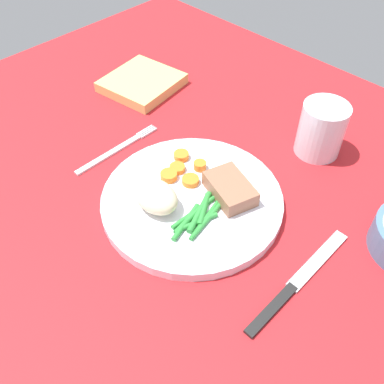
# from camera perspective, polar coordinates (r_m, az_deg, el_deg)

# --- Properties ---
(dining_table) EXTENTS (1.20, 0.90, 0.02)m
(dining_table) POSITION_cam_1_polar(r_m,az_deg,el_deg) (0.65, 3.23, -1.23)
(dining_table) COLOR red
(dining_table) RESTS_ON ground
(dinner_plate) EXTENTS (0.27, 0.27, 0.02)m
(dinner_plate) POSITION_cam_1_polar(r_m,az_deg,el_deg) (0.62, 0.00, -1.13)
(dinner_plate) COLOR white
(dinner_plate) RESTS_ON dining_table
(meat_portion) EXTENTS (0.09, 0.07, 0.02)m
(meat_portion) POSITION_cam_1_polar(r_m,az_deg,el_deg) (0.62, 5.12, 0.44)
(meat_portion) COLOR #936047
(meat_portion) RESTS_ON dinner_plate
(mashed_potatoes) EXTENTS (0.07, 0.05, 0.04)m
(mashed_potatoes) POSITION_cam_1_polar(r_m,az_deg,el_deg) (0.60, -4.88, -0.60)
(mashed_potatoes) COLOR beige
(mashed_potatoes) RESTS_ON dinner_plate
(carrot_slices) EXTENTS (0.07, 0.07, 0.01)m
(carrot_slices) POSITION_cam_1_polar(r_m,az_deg,el_deg) (0.65, -1.69, 2.86)
(carrot_slices) COLOR orange
(carrot_slices) RESTS_ON dinner_plate
(green_beans) EXTENTS (0.05, 0.10, 0.01)m
(green_beans) POSITION_cam_1_polar(r_m,az_deg,el_deg) (0.59, 0.85, -3.23)
(green_beans) COLOR #2D8C38
(green_beans) RESTS_ON dinner_plate
(fork) EXTENTS (0.01, 0.17, 0.00)m
(fork) POSITION_cam_1_polar(r_m,az_deg,el_deg) (0.73, -10.01, 5.64)
(fork) COLOR silver
(fork) RESTS_ON dining_table
(knife) EXTENTS (0.02, 0.21, 0.01)m
(knife) POSITION_cam_1_polar(r_m,az_deg,el_deg) (0.56, 13.85, -11.72)
(knife) COLOR black
(knife) RESTS_ON dining_table
(water_glass) EXTENTS (0.07, 0.07, 0.09)m
(water_glass) POSITION_cam_1_polar(r_m,az_deg,el_deg) (0.72, 16.84, 7.61)
(water_glass) COLOR silver
(water_glass) RESTS_ON dining_table
(napkin) EXTENTS (0.15, 0.15, 0.02)m
(napkin) POSITION_cam_1_polar(r_m,az_deg,el_deg) (0.87, -6.72, 14.34)
(napkin) COLOR #DBBC6B
(napkin) RESTS_ON dining_table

